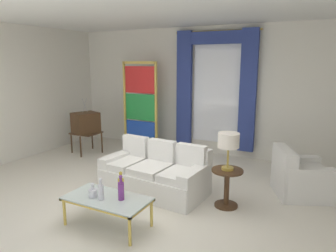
{
  "coord_description": "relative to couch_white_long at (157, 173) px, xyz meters",
  "views": [
    {
      "loc": [
        2.57,
        -4.03,
        2.21
      ],
      "look_at": [
        0.01,
        0.9,
        1.05
      ],
      "focal_mm": 33.41,
      "sensor_mm": 36.0,
      "label": 1
    }
  ],
  "objects": [
    {
      "name": "ceiling_slab",
      "position": [
        -0.04,
        0.38,
        2.72
      ],
      "size": [
        8.0,
        7.6,
        0.04
      ],
      "primitive_type": "cube",
      "color": "white"
    },
    {
      "name": "peacock_figurine",
      "position": [
        -1.17,
        1.63,
        -0.08
      ],
      "size": [
        0.44,
        0.6,
        0.5
      ],
      "color": "beige",
      "rests_on": "ground"
    },
    {
      "name": "wall_rear",
      "position": [
        -0.04,
        2.64,
        1.2
      ],
      "size": [
        8.0,
        0.12,
        3.0
      ],
      "primitive_type": "cube",
      "color": "white",
      "rests_on": "ground"
    },
    {
      "name": "couch_white_long",
      "position": [
        0.0,
        0.0,
        0.0
      ],
      "size": [
        1.82,
        1.04,
        0.86
      ],
      "color": "white",
      "rests_on": "ground"
    },
    {
      "name": "vintage_tv",
      "position": [
        -2.64,
        1.19,
        0.42
      ],
      "size": [
        0.68,
        0.73,
        1.35
      ],
      "color": "#472D19",
      "rests_on": "ground"
    },
    {
      "name": "wall_left",
      "position": [
        -3.7,
        0.18,
        1.2
      ],
      "size": [
        0.12,
        7.0,
        3.0
      ],
      "primitive_type": "cube",
      "color": "white",
      "rests_on": "ground"
    },
    {
      "name": "bottle_blue_decanter",
      "position": [
        -0.03,
        -1.43,
        0.22
      ],
      "size": [
        0.08,
        0.08,
        0.3
      ],
      "color": "silver",
      "rests_on": "coffee_table"
    },
    {
      "name": "bottle_amber_squat",
      "position": [
        0.12,
        -1.19,
        0.24
      ],
      "size": [
        0.08,
        0.08,
        0.33
      ],
      "color": "gold",
      "rests_on": "coffee_table"
    },
    {
      "name": "bottle_crystal_tall",
      "position": [
        0.21,
        -1.32,
        0.24
      ],
      "size": [
        0.08,
        0.08,
        0.34
      ],
      "color": "#753384",
      "rests_on": "coffee_table"
    },
    {
      "name": "curtained_window",
      "position": [
        0.15,
        2.48,
        1.44
      ],
      "size": [
        2.0,
        0.17,
        2.7
      ],
      "color": "white",
      "rests_on": "ground"
    },
    {
      "name": "table_lamp_brass",
      "position": [
        1.26,
        -0.04,
        0.72
      ],
      "size": [
        0.32,
        0.32,
        0.57
      ],
      "color": "#B29338",
      "rests_on": "round_side_table"
    },
    {
      "name": "round_side_table",
      "position": [
        1.26,
        -0.04,
        0.05
      ],
      "size": [
        0.48,
        0.48,
        0.59
      ],
      "color": "#472D19",
      "rests_on": "ground"
    },
    {
      "name": "bottle_ruby_flask",
      "position": [
        -0.18,
        -1.42,
        0.17
      ],
      "size": [
        0.12,
        0.12,
        0.2
      ],
      "color": "silver",
      "rests_on": "coffee_table"
    },
    {
      "name": "armchair_white",
      "position": [
        2.19,
        0.92,
        -0.02
      ],
      "size": [
        1.07,
        1.06,
        0.8
      ],
      "color": "white",
      "rests_on": "ground"
    },
    {
      "name": "ground_plane",
      "position": [
        -0.04,
        -0.42,
        -0.3
      ],
      "size": [
        16.0,
        16.0,
        0.0
      ],
      "primitive_type": "plane",
      "color": "silver"
    },
    {
      "name": "stained_glass_divider",
      "position": [
        -1.57,
        1.96,
        0.75
      ],
      "size": [
        0.95,
        0.05,
        2.2
      ],
      "color": "gold",
      "rests_on": "ground"
    },
    {
      "name": "coffee_table",
      "position": [
        0.0,
        -1.35,
        0.07
      ],
      "size": [
        1.15,
        0.6,
        0.41
      ],
      "color": "silver",
      "rests_on": "ground"
    }
  ]
}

